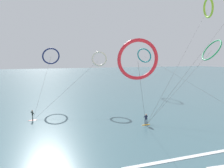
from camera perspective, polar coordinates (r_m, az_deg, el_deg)
sea_water at (r=112.94m, az=-15.70°, el=1.88°), size 400.00×200.00×0.08m
surfer_coral at (r=35.20m, az=-21.55°, el=-8.36°), size 1.40×0.59×1.70m
surfer_amber at (r=31.02m, az=9.58°, el=-10.03°), size 1.40×0.64×1.70m
kite_ivory at (r=43.93m, az=-3.63°, el=7.09°), size 15.56×8.94×11.57m
kite_teal at (r=60.48m, az=9.10°, el=7.94°), size 4.08×36.86×13.01m
kite_navy at (r=47.35m, az=-16.86°, el=7.52°), size 6.24×14.30×12.36m
kite_crimson at (r=20.42m, az=7.33°, el=6.85°), size 7.70×8.44×11.95m
kite_lime at (r=50.64m, az=25.54°, el=18.81°), size 21.47×11.31×22.91m
kite_emerald at (r=41.89m, az=26.28°, el=8.56°), size 17.27×5.63×13.47m
wave_crest_mid at (r=23.51m, az=22.74°, el=-18.27°), size 16.29×1.32×0.12m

